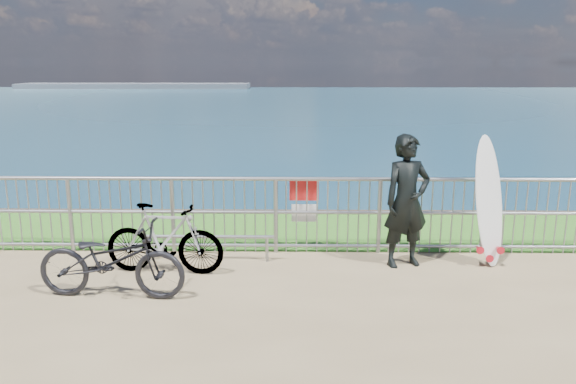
{
  "coord_description": "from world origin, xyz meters",
  "views": [
    {
      "loc": [
        -0.2,
        -6.24,
        2.72
      ],
      "look_at": [
        -0.32,
        1.2,
        1.0
      ],
      "focal_mm": 35.0,
      "sensor_mm": 36.0,
      "label": 1
    }
  ],
  "objects_px": {
    "surfer": "(407,201)",
    "bicycle_far": "(164,239)",
    "bicycle_near": "(111,260)",
    "surfboard": "(489,206)"
  },
  "relations": [
    {
      "from": "surfer",
      "to": "bicycle_far",
      "type": "height_order",
      "value": "surfer"
    },
    {
      "from": "bicycle_near",
      "to": "bicycle_far",
      "type": "xyz_separation_m",
      "value": [
        0.44,
        0.79,
        0.01
      ]
    },
    {
      "from": "bicycle_near",
      "to": "bicycle_far",
      "type": "height_order",
      "value": "bicycle_far"
    },
    {
      "from": "bicycle_far",
      "to": "surfer",
      "type": "bearing_deg",
      "value": -78.29
    },
    {
      "from": "bicycle_far",
      "to": "bicycle_near",
      "type": "bearing_deg",
      "value": 156.24
    },
    {
      "from": "surfboard",
      "to": "bicycle_far",
      "type": "distance_m",
      "value": 4.38
    },
    {
      "from": "surfboard",
      "to": "bicycle_far",
      "type": "height_order",
      "value": "surfboard"
    },
    {
      "from": "surfer",
      "to": "bicycle_near",
      "type": "xyz_separation_m",
      "value": [
        -3.66,
        -1.14,
        -0.44
      ]
    },
    {
      "from": "surfboard",
      "to": "bicycle_near",
      "type": "bearing_deg",
      "value": -165.65
    },
    {
      "from": "bicycle_near",
      "to": "surfer",
      "type": "bearing_deg",
      "value": -68.59
    }
  ]
}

